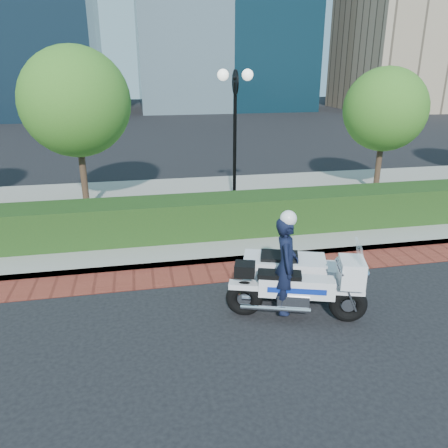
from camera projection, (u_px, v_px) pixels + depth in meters
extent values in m
plane|color=black|center=(242.00, 305.00, 8.57)|extent=(120.00, 120.00, 0.00)
cube|color=maroon|center=(227.00, 271.00, 9.96)|extent=(60.00, 1.00, 0.01)
cube|color=gray|center=(199.00, 209.00, 14.08)|extent=(60.00, 8.00, 0.15)
cube|color=black|center=(211.00, 216.00, 11.68)|extent=(18.00, 1.20, 1.00)
cylinder|color=black|center=(234.00, 208.00, 13.46)|extent=(0.30, 0.30, 0.30)
cylinder|color=black|center=(235.00, 148.00, 12.83)|extent=(0.10, 0.10, 3.70)
cylinder|color=black|center=(235.00, 82.00, 12.20)|extent=(0.04, 0.70, 0.70)
sphere|color=white|center=(223.00, 75.00, 12.07)|extent=(0.32, 0.32, 0.32)
sphere|color=white|center=(248.00, 75.00, 12.20)|extent=(0.32, 0.32, 0.32)
cylinder|color=#332319|center=(84.00, 176.00, 13.50)|extent=(0.20, 0.20, 2.17)
sphere|color=#306619|center=(75.00, 102.00, 12.76)|extent=(3.20, 3.20, 3.20)
cylinder|color=#332319|center=(378.00, 166.00, 15.40)|extent=(0.20, 0.20, 1.92)
sphere|color=#306619|center=(385.00, 109.00, 14.74)|extent=(2.80, 2.80, 2.80)
torus|color=black|center=(244.00, 298.00, 8.12)|extent=(0.72, 0.41, 0.69)
torus|color=black|center=(348.00, 304.00, 7.91)|extent=(0.72, 0.41, 0.69)
cube|color=silver|center=(296.00, 287.00, 7.91)|extent=(1.40, 0.74, 0.36)
cube|color=silver|center=(293.00, 299.00, 8.00)|extent=(0.68, 0.58, 0.29)
cube|color=silver|center=(352.00, 272.00, 7.69)|extent=(0.58, 0.68, 0.47)
cube|color=silver|center=(360.00, 253.00, 7.56)|extent=(0.28, 0.54, 0.42)
cube|color=black|center=(279.00, 275.00, 7.88)|extent=(0.85, 0.54, 0.10)
cube|color=black|center=(245.00, 269.00, 7.92)|extent=(0.45, 0.43, 0.23)
cube|color=silver|center=(284.00, 271.00, 8.81)|extent=(1.77, 1.20, 0.58)
cube|color=black|center=(279.00, 256.00, 8.72)|extent=(0.86, 0.73, 0.08)
torus|color=black|center=(278.00, 271.00, 9.38)|extent=(0.55, 0.32, 0.52)
imported|color=black|center=(286.00, 265.00, 7.80)|extent=(0.62, 0.76, 1.81)
sphere|color=white|center=(288.00, 219.00, 7.50)|extent=(0.29, 0.29, 0.29)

